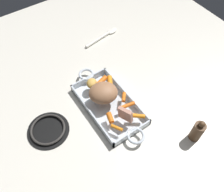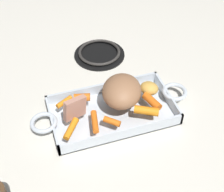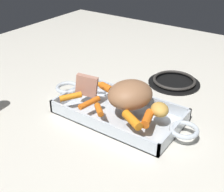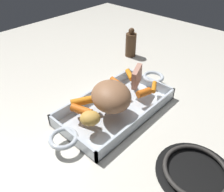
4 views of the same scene
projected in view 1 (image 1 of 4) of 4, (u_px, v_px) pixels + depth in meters
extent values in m
plane|color=silver|center=(109.00, 106.00, 1.10)|extent=(1.86, 1.86, 0.00)
cube|color=silver|center=(109.00, 106.00, 1.10)|extent=(0.36, 0.20, 0.01)
cube|color=silver|center=(91.00, 114.00, 1.05)|extent=(0.36, 0.01, 0.04)
cube|color=silver|center=(126.00, 95.00, 1.11)|extent=(0.36, 0.01, 0.04)
cube|color=silver|center=(89.00, 79.00, 1.17)|extent=(0.01, 0.20, 0.04)
cube|color=silver|center=(132.00, 133.00, 1.00)|extent=(0.01, 0.20, 0.04)
torus|color=silver|center=(86.00, 74.00, 1.17)|extent=(0.08, 0.08, 0.01)
torus|color=silver|center=(136.00, 136.00, 0.98)|extent=(0.08, 0.08, 0.01)
ellipsoid|color=#976746|center=(103.00, 93.00, 1.05)|extent=(0.16, 0.17, 0.08)
cube|color=tan|center=(125.00, 114.00, 0.99)|extent=(0.07, 0.04, 0.07)
cylinder|color=orange|center=(127.00, 105.00, 1.04)|extent=(0.03, 0.07, 0.02)
cylinder|color=orange|center=(110.00, 82.00, 1.11)|extent=(0.07, 0.05, 0.02)
cylinder|color=orange|center=(102.00, 81.00, 1.12)|extent=(0.04, 0.07, 0.02)
cylinder|color=orange|center=(124.00, 97.00, 1.07)|extent=(0.05, 0.04, 0.02)
cylinder|color=orange|center=(137.00, 116.00, 1.01)|extent=(0.05, 0.06, 0.02)
cylinder|color=orange|center=(110.00, 118.00, 1.00)|extent=(0.05, 0.04, 0.02)
cylinder|color=orange|center=(117.00, 128.00, 0.98)|extent=(0.05, 0.04, 0.02)
ellipsoid|color=gold|center=(92.00, 83.00, 1.10)|extent=(0.07, 0.07, 0.04)
cylinder|color=black|center=(48.00, 130.00, 1.02)|extent=(0.18, 0.18, 0.01)
torus|color=#2D2B28|center=(48.00, 129.00, 1.01)|extent=(0.15, 0.15, 0.01)
cylinder|color=white|center=(98.00, 39.00, 1.35)|extent=(0.05, 0.17, 0.02)
ellipsoid|color=white|center=(112.00, 31.00, 1.39)|extent=(0.05, 0.07, 0.01)
cylinder|color=#4C331E|center=(197.00, 132.00, 0.97)|extent=(0.05, 0.05, 0.10)
sphere|color=#4C331E|center=(202.00, 124.00, 0.92)|extent=(0.03, 0.03, 0.03)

